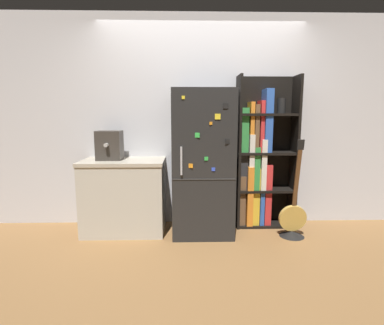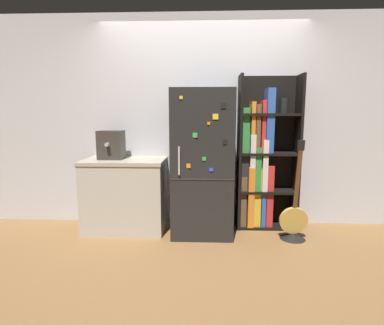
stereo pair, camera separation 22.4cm
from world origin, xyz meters
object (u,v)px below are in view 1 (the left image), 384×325
at_px(refrigerator, 202,163).
at_px(bookshelf, 259,161).
at_px(espresso_machine, 110,145).
at_px(guitar, 293,222).

relative_size(refrigerator, bookshelf, 0.90).
distance_m(espresso_machine, guitar, 2.30).
distance_m(refrigerator, bookshelf, 0.74).
bearing_deg(bookshelf, refrigerator, -164.26).
relative_size(bookshelf, guitar, 1.64).
bearing_deg(refrigerator, espresso_machine, 176.42).
relative_size(espresso_machine, guitar, 0.30).
xyz_separation_m(refrigerator, bookshelf, (0.72, 0.20, -0.01)).
height_order(refrigerator, bookshelf, bookshelf).
xyz_separation_m(refrigerator, guitar, (1.03, -0.19, -0.67)).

